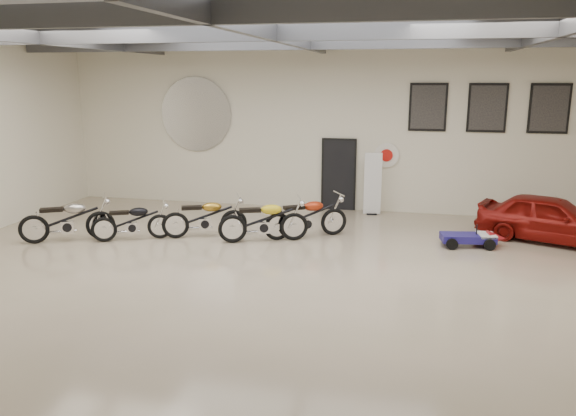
% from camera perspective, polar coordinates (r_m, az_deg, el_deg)
% --- Properties ---
extents(floor, '(16.00, 12.00, 0.01)m').
position_cam_1_polar(floor, '(11.65, -1.30, -6.60)').
color(floor, tan).
rests_on(floor, ground).
extents(ceiling, '(16.00, 12.00, 0.01)m').
position_cam_1_polar(ceiling, '(11.01, -1.44, 18.70)').
color(ceiling, slate).
rests_on(ceiling, back_wall).
extents(back_wall, '(16.00, 0.02, 5.00)m').
position_cam_1_polar(back_wall, '(16.90, 3.60, 8.28)').
color(back_wall, silver).
rests_on(back_wall, floor).
extents(ceiling_beams, '(15.80, 11.80, 0.32)m').
position_cam_1_polar(ceiling_beams, '(10.99, -1.43, 17.40)').
color(ceiling_beams, '#4F5056').
rests_on(ceiling_beams, ceiling).
extents(door, '(0.92, 0.08, 2.10)m').
position_cam_1_polar(door, '(16.97, 5.17, 3.33)').
color(door, black).
rests_on(door, back_wall).
extents(logo_plaque, '(2.30, 0.06, 1.16)m').
position_cam_1_polar(logo_plaque, '(17.90, -9.33, 9.37)').
color(logo_plaque, silver).
rests_on(logo_plaque, back_wall).
extents(poster_left, '(1.05, 0.08, 1.35)m').
position_cam_1_polar(poster_left, '(16.62, 14.03, 9.91)').
color(poster_left, black).
rests_on(poster_left, back_wall).
extents(poster_mid, '(1.05, 0.08, 1.35)m').
position_cam_1_polar(poster_mid, '(16.73, 19.59, 9.56)').
color(poster_mid, black).
rests_on(poster_mid, back_wall).
extents(poster_right, '(1.05, 0.08, 1.35)m').
position_cam_1_polar(poster_right, '(16.99, 25.01, 9.14)').
color(poster_right, black).
rests_on(poster_right, back_wall).
extents(oil_sign, '(0.72, 0.10, 0.72)m').
position_cam_1_polar(oil_sign, '(16.75, 9.99, 5.31)').
color(oil_sign, white).
rests_on(oil_sign, back_wall).
extents(banner_stand, '(0.52, 0.28, 1.84)m').
position_cam_1_polar(banner_stand, '(16.45, 8.60, 2.46)').
color(banner_stand, white).
rests_on(banner_stand, floor).
extents(motorcycle_silver, '(2.25, 1.63, 1.14)m').
position_cam_1_polar(motorcycle_silver, '(14.68, -21.54, -1.03)').
color(motorcycle_silver, silver).
rests_on(motorcycle_silver, floor).
extents(motorcycle_black, '(1.98, 1.36, 0.99)m').
position_cam_1_polar(motorcycle_black, '(14.30, -15.58, -1.25)').
color(motorcycle_black, silver).
rests_on(motorcycle_black, floor).
extents(motorcycle_gold, '(2.16, 1.38, 1.08)m').
position_cam_1_polar(motorcycle_gold, '(14.19, -8.47, -0.84)').
color(motorcycle_gold, silver).
rests_on(motorcycle_gold, floor).
extents(motorcycle_yellow, '(2.25, 1.38, 1.12)m').
position_cam_1_polar(motorcycle_yellow, '(13.65, -2.51, -1.17)').
color(motorcycle_yellow, silver).
rests_on(motorcycle_yellow, floor).
extents(motorcycle_red, '(2.17, 1.67, 1.11)m').
position_cam_1_polar(motorcycle_red, '(13.99, 1.86, -0.82)').
color(motorcycle_red, silver).
rests_on(motorcycle_red, floor).
extents(go_kart, '(1.62, 0.93, 0.56)m').
position_cam_1_polar(go_kart, '(14.03, 18.34, -2.64)').
color(go_kart, navy).
rests_on(go_kart, floor).
extents(vintage_car, '(2.51, 3.66, 1.16)m').
position_cam_1_polar(vintage_car, '(15.08, 25.11, -0.97)').
color(vintage_car, maroon).
rests_on(vintage_car, floor).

